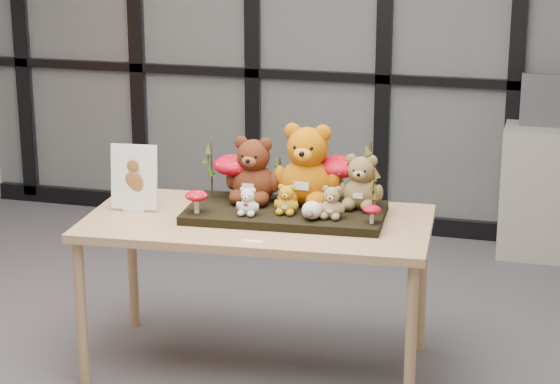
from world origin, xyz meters
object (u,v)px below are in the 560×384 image
(bear_tan_back, at_px, (361,178))
(mushroom_back_left, at_px, (235,174))
(bear_pooh_yellow, at_px, (308,160))
(mushroom_back_right, at_px, (338,177))
(diorama_tray, at_px, (285,213))
(mushroom_front_left, at_px, (197,201))
(bear_white_bow, at_px, (248,200))
(sign_holder, at_px, (134,180))
(cabinet, at_px, (552,193))
(bear_brown_medium, at_px, (254,166))
(display_table, at_px, (258,232))
(monitor, at_px, (559,101))
(mushroom_front_right, at_px, (372,213))
(plush_cream_hedgehog, at_px, (312,209))
(bear_beige_small, at_px, (332,200))
(bear_small_yellow, at_px, (287,198))

(bear_tan_back, relative_size, mushroom_back_left, 1.21)
(bear_pooh_yellow, height_order, mushroom_back_right, bear_pooh_yellow)
(diorama_tray, distance_m, mushroom_front_left, 0.42)
(bear_white_bow, xyz_separation_m, sign_holder, (-0.58, 0.04, 0.04))
(mushroom_back_right, xyz_separation_m, mushroom_front_left, (-0.59, -0.35, -0.07))
(mushroom_back_right, distance_m, mushroom_front_left, 0.69)
(sign_holder, distance_m, cabinet, 2.85)
(bear_brown_medium, distance_m, bear_tan_back, 0.52)
(display_table, xyz_separation_m, bear_brown_medium, (-0.06, 0.15, 0.28))
(diorama_tray, bearing_deg, bear_pooh_yellow, 50.29)
(bear_pooh_yellow, relative_size, bear_brown_medium, 1.23)
(bear_tan_back, bearing_deg, mushroom_back_left, 176.18)
(sign_holder, bearing_deg, bear_white_bow, -10.27)
(sign_holder, bearing_deg, bear_tan_back, 5.14)
(bear_pooh_yellow, bearing_deg, monitor, 54.78)
(bear_white_bow, distance_m, cabinet, 2.53)
(display_table, height_order, cabinet, cabinet)
(mushroom_back_right, xyz_separation_m, cabinet, (0.99, 1.78, -0.50))
(bear_brown_medium, bearing_deg, mushroom_front_right, -21.56)
(bear_pooh_yellow, height_order, plush_cream_hedgehog, bear_pooh_yellow)
(bear_beige_small, height_order, mushroom_front_right, bear_beige_small)
(display_table, distance_m, bear_tan_back, 0.55)
(bear_beige_small, bearing_deg, bear_small_yellow, 174.26)
(bear_small_yellow, relative_size, mushroom_front_left, 1.31)
(diorama_tray, relative_size, bear_brown_medium, 2.65)
(bear_beige_small, height_order, sign_holder, sign_holder)
(bear_small_yellow, height_order, mushroom_front_right, bear_small_yellow)
(display_table, xyz_separation_m, bear_white_bow, (-0.02, -0.07, 0.18))
(bear_brown_medium, bearing_deg, cabinet, 49.47)
(sign_holder, relative_size, monitor, 0.70)
(mushroom_front_left, bearing_deg, bear_small_yellow, 14.10)
(bear_pooh_yellow, height_order, cabinet, bear_pooh_yellow)
(mushroom_front_right, bearing_deg, bear_pooh_yellow, 148.22)
(plush_cream_hedgehog, height_order, mushroom_back_right, mushroom_back_right)
(sign_holder, bearing_deg, monitor, 41.07)
(bear_small_yellow, distance_m, mushroom_back_left, 0.36)
(bear_white_bow, distance_m, sign_holder, 0.58)
(bear_tan_back, distance_m, cabinet, 2.10)
(bear_brown_medium, relative_size, mushroom_front_right, 3.80)
(sign_holder, bearing_deg, bear_brown_medium, 11.91)
(bear_small_yellow, relative_size, cabinet, 0.18)
(bear_brown_medium, relative_size, bear_white_bow, 2.41)
(bear_white_bow, bearing_deg, plush_cream_hedgehog, -1.27)
(mushroom_front_left, bearing_deg, plush_cream_hedgehog, 5.52)
(bear_beige_small, distance_m, sign_holder, 0.96)
(bear_white_bow, distance_m, mushroom_front_left, 0.24)
(bear_pooh_yellow, relative_size, monitor, 0.92)
(bear_tan_back, bearing_deg, bear_small_yellow, -153.12)
(bear_brown_medium, bearing_deg, mushroom_back_right, 9.51)
(display_table, distance_m, mushroom_front_left, 0.33)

